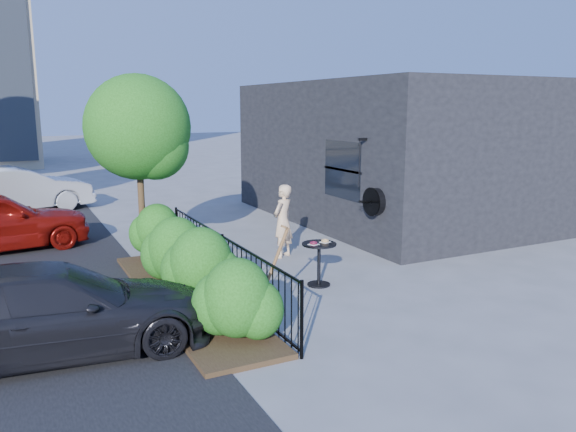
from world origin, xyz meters
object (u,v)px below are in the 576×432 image
woman (283,221)px  car_silver (18,190)px  patio_tree (142,134)px  car_darkgrey (54,311)px  cafe_table (319,256)px  shovel (270,278)px

woman → car_silver: bearing=-91.6°
patio_tree → car_darkgrey: 5.12m
car_silver → car_darkgrey: bearing=171.0°
cafe_table → car_silver: car_silver is taller
cafe_table → woman: bearing=82.0°
patio_tree → cafe_table: patio_tree is taller
cafe_table → car_silver: bearing=114.2°
shovel → car_silver: (-3.28, 11.85, 0.05)m
patio_tree → cafe_table: (2.51, -3.13, -2.20)m
woman → car_silver: size_ratio=0.37×
woman → car_silver: (-5.12, 8.58, -0.09)m
woman → car_silver: 9.99m
cafe_table → patio_tree: bearing=128.7°
car_darkgrey → cafe_table: bearing=-74.2°
car_silver → car_darkgrey: (0.12, -11.70, -0.11)m
woman → car_darkgrey: size_ratio=0.38×
woman → car_darkgrey: woman is taller
car_silver → car_darkgrey: car_silver is taller
patio_tree → woman: (2.81, -0.98, -1.94)m
woman → shovel: bearing=28.3°
car_silver → patio_tree: bearing=-172.7°
patio_tree → car_darkgrey: bearing=-118.0°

